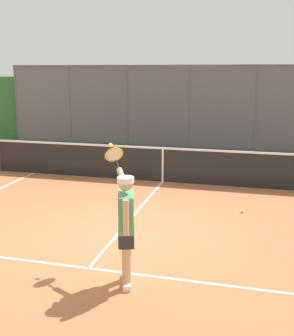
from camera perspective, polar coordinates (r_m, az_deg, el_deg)
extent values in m
plane|color=#B76B42|center=(7.93, -4.17, -9.17)|extent=(60.00, 60.00, 0.00)
cube|color=white|center=(6.77, -7.98, -13.38)|extent=(6.16, 0.05, 0.01)
cube|color=white|center=(9.09, -1.53, -6.12)|extent=(0.05, 5.34, 0.01)
cylinder|color=#565B60|center=(15.38, 14.59, 7.56)|extent=(0.07, 0.07, 3.18)
cylinder|color=#565B60|center=(15.57, 5.75, 7.98)|extent=(0.07, 0.07, 3.18)
cylinder|color=#565B60|center=(16.10, -2.69, 8.21)|extent=(0.07, 0.07, 3.18)
cylinder|color=#565B60|center=(16.96, -10.45, 8.27)|extent=(0.07, 0.07, 3.18)
cylinder|color=#565B60|center=(18.08, -17.35, 8.19)|extent=(0.07, 0.07, 3.18)
cylinder|color=#565B60|center=(15.50, 5.89, 13.70)|extent=(14.23, 0.05, 0.05)
cube|color=#565B60|center=(15.57, 5.75, 7.98)|extent=(14.23, 0.02, 3.18)
cube|color=#2D6B33|center=(16.23, 6.10, 7.38)|extent=(17.23, 0.90, 2.72)
cube|color=#ADADA8|center=(15.61, 5.52, 2.37)|extent=(15.23, 0.18, 0.15)
cylinder|color=#2D2D2D|center=(13.44, -19.43, 1.88)|extent=(0.09, 0.09, 1.07)
cube|color=black|center=(11.45, 2.16, 0.34)|extent=(10.05, 0.02, 0.91)
cube|color=white|center=(11.35, 2.18, 2.70)|extent=(10.05, 0.04, 0.05)
cube|color=white|center=(11.45, 2.16, 0.34)|extent=(0.05, 0.04, 0.91)
cube|color=silver|center=(6.17, -2.77, -15.63)|extent=(0.18, 0.28, 0.09)
cylinder|color=tan|center=(5.98, -2.82, -12.16)|extent=(0.13, 0.13, 0.74)
cube|color=silver|center=(6.39, -2.77, -14.55)|extent=(0.18, 0.28, 0.09)
cylinder|color=tan|center=(6.21, -2.81, -11.17)|extent=(0.13, 0.13, 0.74)
cube|color=#28282D|center=(5.98, -2.85, -9.15)|extent=(0.32, 0.43, 0.26)
cube|color=#4C9E6B|center=(5.85, -2.88, -6.02)|extent=(0.33, 0.50, 0.53)
cylinder|color=tan|center=(5.58, -2.90, -6.77)|extent=(0.08, 0.08, 0.49)
cylinder|color=tan|center=(6.15, -3.37, -1.43)|extent=(0.28, 0.35, 0.28)
sphere|color=tan|center=(5.73, -2.93, -2.16)|extent=(0.20, 0.20, 0.20)
cylinder|color=white|center=(5.71, -2.94, -1.62)|extent=(0.29, 0.29, 0.08)
cube|color=white|center=(5.83, -2.93, -1.63)|extent=(0.22, 0.23, 0.02)
cylinder|color=black|center=(6.33, -4.03, 0.42)|extent=(0.12, 0.16, 0.13)
torus|color=gold|center=(6.48, -4.53, 1.84)|extent=(0.34, 0.32, 0.26)
cylinder|color=silver|center=(6.48, -4.53, 1.84)|extent=(0.28, 0.26, 0.21)
sphere|color=#CCDB33|center=(6.63, -4.99, 3.12)|extent=(0.07, 0.07, 0.07)
sphere|color=#C1D138|center=(9.31, 12.85, -5.79)|extent=(0.07, 0.07, 0.07)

